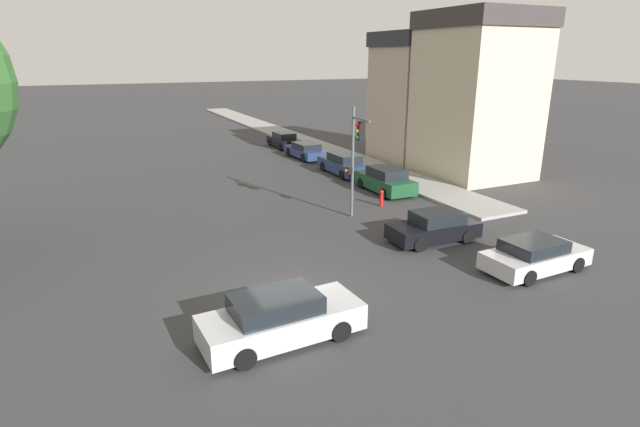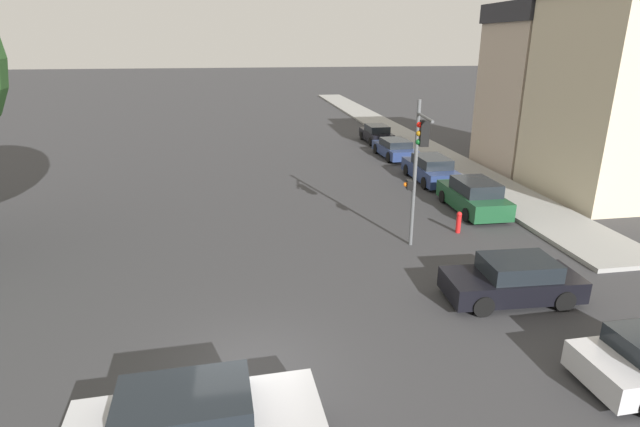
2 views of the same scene
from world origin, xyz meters
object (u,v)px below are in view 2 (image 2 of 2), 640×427
Objects in this scene: crossing_car_2 at (513,281)px; parked_car_3 at (376,134)px; traffic_signal at (418,157)px; crossing_car_0 at (194,426)px; fire_hydrant at (459,222)px; parked_car_0 at (473,196)px; parked_car_1 at (430,169)px; parked_car_2 at (395,149)px.

crossing_car_2 is 25.46m from parked_car_3.
traffic_signal is 12.11m from crossing_car_0.
fire_hydrant is at bearing -144.62° from traffic_signal.
fire_hydrant is (-1.86, -2.55, -0.23)m from parked_car_0.
fire_hydrant is at bearing -95.60° from crossing_car_2.
traffic_signal reaches higher than fire_hydrant.
traffic_signal is 1.25× the size of parked_car_0.
parked_car_3 is at bearing -93.74° from crossing_car_2.
crossing_car_0 is 1.13× the size of parked_car_3.
fire_hydrant is at bearing 166.99° from parked_car_1.
parked_car_1 is (2.62, 13.56, 0.06)m from crossing_car_2.
parked_car_1 is at bearing -108.32° from traffic_signal.
parked_car_0 reaches higher than crossing_car_0.
parked_car_2 is at bearing 0.93° from parked_car_1.
parked_car_1 is (-0.04, 5.34, -0.02)m from parked_car_0.
parked_car_1 is at bearing 178.84° from parked_car_3.
parked_car_2 is at bearing -94.79° from crossing_car_2.
traffic_signal is 1.16× the size of crossing_car_0.
traffic_signal is at bearing 162.74° from parked_car_2.
parked_car_0 is 0.98× the size of parked_car_2.
crossing_car_0 is (-7.51, -9.04, -2.92)m from traffic_signal.
traffic_signal is 16.43m from parked_car_2.
parked_car_0 is 17.10m from parked_car_3.
parked_car_2 is 4.99× the size of fire_hydrant.
parked_car_3 is (0.07, 17.10, -0.05)m from parked_car_0.
traffic_signal is at bearing 47.53° from crossing_car_0.
parked_car_0 reaches higher than fire_hydrant.
crossing_car_0 is at bearing 147.11° from parked_car_1.
parked_car_1 is at bearing -98.52° from crossing_car_2.
parked_car_0 is (11.86, 12.96, 0.01)m from crossing_car_0.
crossing_car_0 is at bearing 56.94° from traffic_signal.
traffic_signal is 6.11× the size of fire_hydrant.
traffic_signal is 10.62m from parked_car_1.
fire_hydrant is (-1.82, -7.89, -0.21)m from parked_car_1.
parked_car_2 is (4.20, 15.60, -3.00)m from traffic_signal.
crossing_car_2 is 0.97× the size of parked_car_3.
parked_car_0 reaches higher than crossing_car_2.
crossing_car_2 is (1.69, -4.31, -2.97)m from traffic_signal.
parked_car_3 is (2.72, 25.32, 0.02)m from crossing_car_2.
parked_car_1 is (4.31, 9.25, -2.92)m from traffic_signal.
parked_car_3 is (11.93, 30.05, -0.04)m from crossing_car_0.
parked_car_2 is at bearing 61.82° from crossing_car_0.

